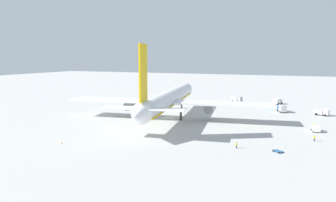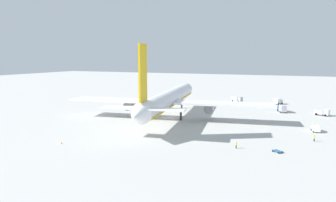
{
  "view_description": "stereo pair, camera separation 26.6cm",
  "coord_description": "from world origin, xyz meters",
  "px_view_note": "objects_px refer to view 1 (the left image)",
  "views": [
    {
      "loc": [
        -105.34,
        -44.06,
        22.75
      ],
      "look_at": [
        -3.18,
        -0.7,
        6.85
      ],
      "focal_mm": 32.87,
      "sensor_mm": 36.0,
      "label": 1
    },
    {
      "loc": [
        -105.24,
        -44.3,
        22.75
      ],
      "look_at": [
        -3.18,
        -0.7,
        6.85
      ],
      "focal_mm": 32.87,
      "sensor_mm": 36.0,
      "label": 2
    }
  ],
  "objects_px": {
    "service_truck_3": "(278,101)",
    "service_truck_0": "(282,108)",
    "airliner": "(169,99)",
    "ground_worker_0": "(314,138)",
    "ground_worker_2": "(236,145)",
    "traffic_cone_1": "(132,98)",
    "baggage_cart_2": "(278,151)",
    "traffic_cone_0": "(62,143)",
    "ground_worker_1": "(314,125)",
    "service_truck_2": "(237,99)",
    "service_van": "(316,128)",
    "service_truck_1": "(322,112)"
  },
  "relations": [
    {
      "from": "ground_worker_1",
      "to": "traffic_cone_1",
      "type": "bearing_deg",
      "value": 66.25
    },
    {
      "from": "airliner",
      "to": "ground_worker_2",
      "type": "height_order",
      "value": "airliner"
    },
    {
      "from": "service_truck_1",
      "to": "traffic_cone_1",
      "type": "bearing_deg",
      "value": 80.98
    },
    {
      "from": "service_truck_3",
      "to": "ground_worker_2",
      "type": "xyz_separation_m",
      "value": [
        -81.17,
        4.75,
        -0.74
      ]
    },
    {
      "from": "ground_worker_2",
      "to": "service_truck_3",
      "type": "bearing_deg",
      "value": -3.35
    },
    {
      "from": "baggage_cart_2",
      "to": "ground_worker_0",
      "type": "distance_m",
      "value": 16.52
    },
    {
      "from": "baggage_cart_2",
      "to": "ground_worker_2",
      "type": "xyz_separation_m",
      "value": [
        -0.71,
        9.83,
        0.55
      ]
    },
    {
      "from": "baggage_cart_2",
      "to": "traffic_cone_1",
      "type": "distance_m",
      "value": 108.17
    },
    {
      "from": "baggage_cart_2",
      "to": "traffic_cone_0",
      "type": "height_order",
      "value": "traffic_cone_0"
    },
    {
      "from": "service_truck_3",
      "to": "traffic_cone_0",
      "type": "height_order",
      "value": "service_truck_3"
    },
    {
      "from": "ground_worker_1",
      "to": "service_truck_2",
      "type": "bearing_deg",
      "value": 35.09
    },
    {
      "from": "service_van",
      "to": "traffic_cone_1",
      "type": "xyz_separation_m",
      "value": [
        45.06,
        90.47,
        -0.76
      ]
    },
    {
      "from": "service_truck_1",
      "to": "traffic_cone_1",
      "type": "distance_m",
      "value": 95.14
    },
    {
      "from": "service_truck_3",
      "to": "service_truck_0",
      "type": "bearing_deg",
      "value": -172.1
    },
    {
      "from": "ground_worker_2",
      "to": "airliner",
      "type": "bearing_deg",
      "value": 47.15
    },
    {
      "from": "service_truck_0",
      "to": "traffic_cone_0",
      "type": "height_order",
      "value": "service_truck_0"
    },
    {
      "from": "airliner",
      "to": "service_van",
      "type": "bearing_deg",
      "value": -91.19
    },
    {
      "from": "service_truck_0",
      "to": "baggage_cart_2",
      "type": "xyz_separation_m",
      "value": [
        -58.34,
        -2.01,
        -1.39
      ]
    },
    {
      "from": "service_truck_2",
      "to": "ground_worker_1",
      "type": "relative_size",
      "value": 3.63
    },
    {
      "from": "ground_worker_1",
      "to": "ground_worker_2",
      "type": "bearing_deg",
      "value": 150.04
    },
    {
      "from": "airliner",
      "to": "ground_worker_2",
      "type": "xyz_separation_m",
      "value": [
        -28.25,
        -30.45,
        -6.53
      ]
    },
    {
      "from": "airliner",
      "to": "service_truck_0",
      "type": "distance_m",
      "value": 49.46
    },
    {
      "from": "service_truck_1",
      "to": "service_truck_0",
      "type": "bearing_deg",
      "value": 83.47
    },
    {
      "from": "service_truck_0",
      "to": "ground_worker_0",
      "type": "bearing_deg",
      "value": -166.65
    },
    {
      "from": "service_truck_0",
      "to": "service_van",
      "type": "xyz_separation_m",
      "value": [
        -31.83,
        -11.37,
        -0.62
      ]
    },
    {
      "from": "service_truck_1",
      "to": "service_truck_3",
      "type": "relative_size",
      "value": 1.1
    },
    {
      "from": "traffic_cone_0",
      "to": "traffic_cone_1",
      "type": "height_order",
      "value": "same"
    },
    {
      "from": "airliner",
      "to": "service_truck_3",
      "type": "bearing_deg",
      "value": -33.63
    },
    {
      "from": "baggage_cart_2",
      "to": "airliner",
      "type": "bearing_deg",
      "value": 55.64
    },
    {
      "from": "airliner",
      "to": "ground_worker_0",
      "type": "bearing_deg",
      "value": -105.34
    },
    {
      "from": "airliner",
      "to": "service_van",
      "type": "xyz_separation_m",
      "value": [
        -1.03,
        -49.65,
        -6.32
      ]
    },
    {
      "from": "ground_worker_2",
      "to": "ground_worker_0",
      "type": "bearing_deg",
      "value": -50.89
    },
    {
      "from": "service_van",
      "to": "service_truck_1",
      "type": "bearing_deg",
      "value": -6.6
    },
    {
      "from": "service_truck_0",
      "to": "traffic_cone_1",
      "type": "distance_m",
      "value": 80.21
    },
    {
      "from": "service_van",
      "to": "service_truck_2",
      "type": "bearing_deg",
      "value": 32.57
    },
    {
      "from": "baggage_cart_2",
      "to": "traffic_cone_1",
      "type": "height_order",
      "value": "traffic_cone_1"
    },
    {
      "from": "airliner",
      "to": "traffic_cone_0",
      "type": "height_order",
      "value": "airliner"
    },
    {
      "from": "airliner",
      "to": "service_truck_2",
      "type": "height_order",
      "value": "airliner"
    },
    {
      "from": "ground_worker_1",
      "to": "service_truck_3",
      "type": "bearing_deg",
      "value": 16.15
    },
    {
      "from": "ground_worker_1",
      "to": "traffic_cone_0",
      "type": "relative_size",
      "value": 3.07
    },
    {
      "from": "traffic_cone_1",
      "to": "service_van",
      "type": "bearing_deg",
      "value": -116.47
    },
    {
      "from": "baggage_cart_2",
      "to": "ground_worker_1",
      "type": "bearing_deg",
      "value": -15.71
    },
    {
      "from": "service_truck_1",
      "to": "baggage_cart_2",
      "type": "xyz_separation_m",
      "value": [
        -56.64,
        12.84,
        -1.11
      ]
    },
    {
      "from": "ground_worker_2",
      "to": "traffic_cone_1",
      "type": "relative_size",
      "value": 2.93
    },
    {
      "from": "ground_worker_2",
      "to": "service_van",
      "type": "bearing_deg",
      "value": -35.19
    },
    {
      "from": "service_truck_3",
      "to": "baggage_cart_2",
      "type": "distance_m",
      "value": 80.63
    },
    {
      "from": "service_truck_2",
      "to": "service_van",
      "type": "xyz_separation_m",
      "value": [
        -53.53,
        -34.19,
        -0.55
      ]
    },
    {
      "from": "service_truck_1",
      "to": "baggage_cart_2",
      "type": "bearing_deg",
      "value": 167.22
    },
    {
      "from": "service_truck_2",
      "to": "ground_worker_2",
      "type": "xyz_separation_m",
      "value": [
        -80.75,
        -15.0,
        -0.77
      ]
    },
    {
      "from": "ground_worker_2",
      "to": "traffic_cone_1",
      "type": "height_order",
      "value": "ground_worker_2"
    }
  ]
}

